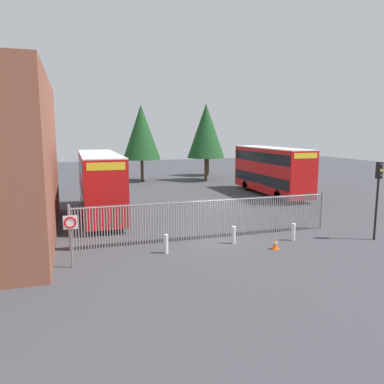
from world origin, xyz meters
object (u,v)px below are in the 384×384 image
(bollard_near_left, at_px, (166,244))
(double_decker_bus_behind_fence_left, at_px, (271,169))
(double_decker_bus_near_gate, at_px, (100,182))
(bollard_center_front, at_px, (234,235))
(traffic_light_kerbside, at_px, (378,186))
(bollard_near_right, at_px, (293,232))
(speed_limit_sign_post, at_px, (71,228))
(traffic_cone_by_gate, at_px, (275,244))

(bollard_near_left, bearing_deg, double_decker_bus_behind_fence_left, 45.91)
(double_decker_bus_near_gate, xyz_separation_m, bollard_center_front, (6.22, -8.89, -1.95))
(double_decker_bus_near_gate, bearing_deg, traffic_light_kerbside, -37.16)
(bollard_near_right, bearing_deg, speed_limit_sign_post, -176.23)
(traffic_cone_by_gate, xyz_separation_m, speed_limit_sign_post, (-9.84, 0.35, 1.49))
(traffic_cone_by_gate, bearing_deg, speed_limit_sign_post, 177.95)
(double_decker_bus_behind_fence_left, height_order, bollard_center_front, double_decker_bus_behind_fence_left)
(traffic_light_kerbside, bearing_deg, bollard_near_right, 164.03)
(double_decker_bus_near_gate, height_order, bollard_center_front, double_decker_bus_near_gate)
(double_decker_bus_near_gate, distance_m, speed_limit_sign_post, 10.30)
(bollard_center_front, height_order, speed_limit_sign_post, speed_limit_sign_post)
(bollard_near_left, relative_size, traffic_cone_by_gate, 1.61)
(bollard_near_left, distance_m, traffic_light_kerbside, 11.86)
(double_decker_bus_behind_fence_left, relative_size, bollard_center_front, 11.38)
(bollard_center_front, xyz_separation_m, traffic_cone_by_gate, (1.61, -1.55, -0.19))
(bollard_center_front, distance_m, bollard_near_right, 3.39)
(bollard_near_left, height_order, bollard_near_right, same)
(double_decker_bus_behind_fence_left, relative_size, traffic_light_kerbside, 2.51)
(double_decker_bus_near_gate, height_order, double_decker_bus_behind_fence_left, same)
(double_decker_bus_behind_fence_left, distance_m, bollard_center_front, 16.75)
(traffic_cone_by_gate, relative_size, speed_limit_sign_post, 0.25)
(bollard_near_right, height_order, traffic_cone_by_gate, bollard_near_right)
(bollard_center_front, xyz_separation_m, bollard_near_right, (3.37, -0.43, 0.00))
(traffic_cone_by_gate, bearing_deg, bollard_near_left, 168.98)
(bollard_center_front, bearing_deg, traffic_cone_by_gate, -43.84)
(double_decker_bus_near_gate, distance_m, bollard_center_front, 11.02)
(double_decker_bus_behind_fence_left, bearing_deg, bollard_near_right, -114.56)
(double_decker_bus_near_gate, height_order, traffic_cone_by_gate, double_decker_bus_near_gate)
(double_decker_bus_near_gate, relative_size, bollard_near_right, 11.38)
(bollard_near_left, xyz_separation_m, bollard_near_right, (7.18, 0.06, 0.00))
(bollard_near_right, distance_m, speed_limit_sign_post, 11.69)
(double_decker_bus_behind_fence_left, xyz_separation_m, bollard_near_left, (-13.55, -13.98, -1.95))
(double_decker_bus_near_gate, distance_m, traffic_cone_by_gate, 13.22)
(double_decker_bus_near_gate, relative_size, traffic_cone_by_gate, 18.32)
(bollard_center_front, xyz_separation_m, traffic_light_kerbside, (7.71, -1.67, 2.51))
(double_decker_bus_behind_fence_left, xyz_separation_m, bollard_near_right, (-6.36, -13.92, -1.95))
(double_decker_bus_behind_fence_left, distance_m, bollard_near_right, 15.43)
(double_decker_bus_near_gate, bearing_deg, bollard_near_right, -44.18)
(double_decker_bus_near_gate, relative_size, traffic_light_kerbside, 2.51)
(bollard_center_front, height_order, traffic_cone_by_gate, bollard_center_front)
(traffic_cone_by_gate, relative_size, traffic_light_kerbside, 0.14)
(traffic_light_kerbside, bearing_deg, bollard_near_left, 174.14)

